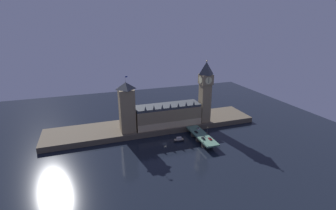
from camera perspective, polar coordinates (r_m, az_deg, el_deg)
The scene contains 16 objects.
ground_plane at distance 229.14m, azimuth -0.68°, elevation -9.11°, with size 400.00×400.00×0.00m, color black.
embankment at distance 261.68m, azimuth -3.39°, elevation -4.80°, with size 220.00×42.00×5.51m.
parliament_hall at distance 252.99m, azimuth -0.10°, elevation -2.31°, with size 67.95×21.21×25.81m.
clock_tower at distance 257.15m, azimuth 8.73°, elevation 3.46°, with size 12.57×12.68×65.93m.
victoria_tower at distance 236.56m, azimuth -9.63°, elevation -0.49°, with size 14.46×14.46×55.20m.
bridge at distance 235.40m, azimuth 7.90°, elevation -7.35°, with size 12.44×46.00×6.06m.
car_northbound_lead at distance 238.51m, azimuth 6.63°, elevation -6.28°, with size 2.12×4.79×1.33m.
car_northbound_trail at distance 226.55m, azimuth 8.25°, elevation -7.73°, with size 2.03×4.70×1.56m.
car_southbound_lead at distance 226.72m, azimuth 9.82°, elevation -7.80°, with size 2.08×4.27×1.51m.
car_southbound_trail at distance 246.32m, azimuth 7.10°, elevation -5.47°, with size 2.05×4.08×1.30m.
pedestrian_mid_walk at distance 236.98m, azimuth 9.06°, elevation -6.50°, with size 0.38×0.38×1.71m.
pedestrian_far_rail at distance 240.66m, azimuth 5.62°, elevation -5.94°, with size 0.38×0.38×1.71m.
street_lamp_near at distance 218.72m, azimuth 8.31°, elevation -7.81°, with size 1.34×0.60×6.23m.
street_lamp_mid at distance 235.26m, azimuth 9.25°, elevation -5.73°, with size 1.34×0.60×7.26m.
street_lamp_far at distance 242.69m, azimuth 5.16°, elevation -4.94°, with size 1.34×0.60×6.18m.
boat_upstream at distance 233.35m, azimuth 2.58°, elevation -8.15°, with size 10.35×4.69×4.32m.
Camera 1 is at (-63.63, -192.69, 106.43)m, focal length 26.00 mm.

